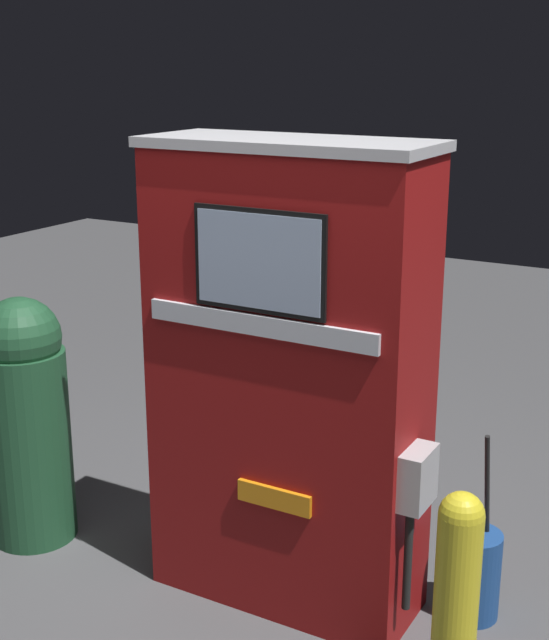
{
  "coord_description": "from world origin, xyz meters",
  "views": [
    {
      "loc": [
        1.6,
        -2.71,
        2.19
      ],
      "look_at": [
        0.0,
        0.11,
        1.24
      ],
      "focal_mm": 50.0,
      "sensor_mm": 36.0,
      "label": 1
    }
  ],
  "objects_px": {
    "safety_bollard": "(455,609)",
    "trash_bin": "(26,418)",
    "squeegee_bucket": "(472,573)",
    "gas_pump": "(288,381)"
  },
  "relations": [
    {
      "from": "safety_bollard",
      "to": "squeegee_bucket",
      "type": "bearing_deg",
      "value": 101.49
    },
    {
      "from": "safety_bollard",
      "to": "trash_bin",
      "type": "height_order",
      "value": "trash_bin"
    },
    {
      "from": "squeegee_bucket",
      "to": "trash_bin",
      "type": "bearing_deg",
      "value": -168.67
    },
    {
      "from": "safety_bollard",
      "to": "trash_bin",
      "type": "xyz_separation_m",
      "value": [
        -2.15,
        0.27,
        0.13
      ]
    },
    {
      "from": "safety_bollard",
      "to": "squeegee_bucket",
      "type": "distance_m",
      "value": 0.74
    },
    {
      "from": "trash_bin",
      "to": "squeegee_bucket",
      "type": "distance_m",
      "value": 2.1
    },
    {
      "from": "safety_bollard",
      "to": "squeegee_bucket",
      "type": "xyz_separation_m",
      "value": [
        -0.14,
        0.67,
        -0.28
      ]
    },
    {
      "from": "safety_bollard",
      "to": "trash_bin",
      "type": "bearing_deg",
      "value": 172.83
    },
    {
      "from": "squeegee_bucket",
      "to": "gas_pump",
      "type": "bearing_deg",
      "value": -162.42
    },
    {
      "from": "trash_bin",
      "to": "squeegee_bucket",
      "type": "xyz_separation_m",
      "value": [
        2.02,
        0.4,
        -0.41
      ]
    }
  ]
}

